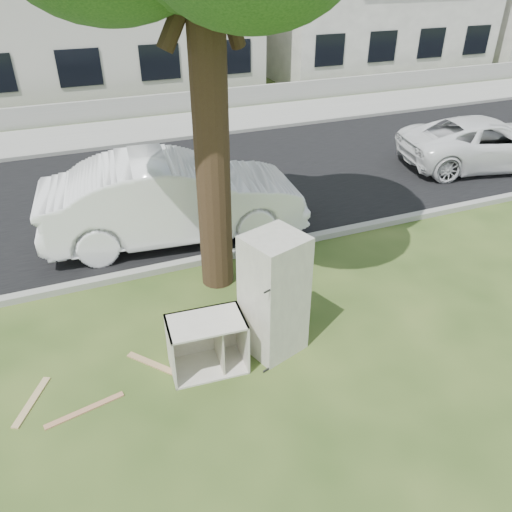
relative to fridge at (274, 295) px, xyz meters
name	(u,v)px	position (x,y,z in m)	size (l,w,h in m)	color
ground	(282,337)	(0.20, 0.12, -0.90)	(120.00, 120.00, 0.00)	#294217
road	(179,187)	(0.20, 6.12, -0.89)	(120.00, 7.00, 0.01)	black
kerb_near	(227,258)	(0.20, 2.57, -0.90)	(120.00, 0.18, 0.12)	gray
kerb_far	(149,144)	(0.20, 9.67, -0.90)	(120.00, 0.18, 0.12)	gray
sidewalk	(140,130)	(0.20, 11.12, -0.89)	(120.00, 2.80, 0.01)	gray
low_wall	(130,107)	(0.20, 12.72, -0.55)	(120.00, 0.15, 0.70)	gray
fridge	(274,295)	(0.00, 0.00, 0.00)	(0.74, 0.69, 1.80)	beige
cabinet	(207,344)	(-0.99, -0.06, -0.51)	(1.01, 0.63, 0.79)	beige
plank_a	(85,410)	(-2.65, -0.23, -0.89)	(0.99, 0.08, 0.02)	#B27B56
plank_b	(156,365)	(-1.67, 0.23, -0.89)	(0.95, 0.09, 0.02)	tan
plank_c	(32,402)	(-3.27, 0.17, -0.89)	(0.84, 0.09, 0.02)	tan
car_center	(174,198)	(-0.44, 3.78, -0.07)	(1.75, 5.02, 1.65)	white
car_right	(487,143)	(8.13, 4.49, -0.27)	(2.09, 4.54, 1.26)	white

